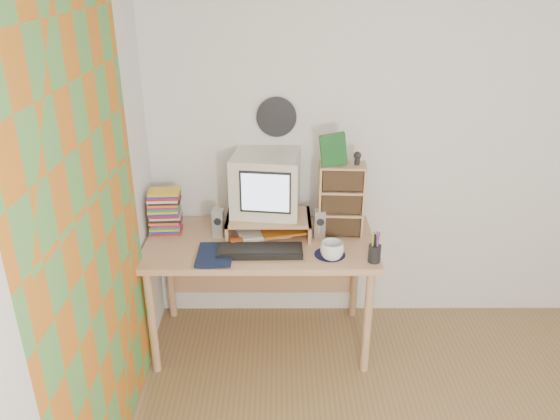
{
  "coord_description": "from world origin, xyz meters",
  "views": [
    {
      "loc": [
        -0.92,
        -1.59,
        2.29
      ],
      "look_at": [
        -0.91,
        1.33,
        0.98
      ],
      "focal_mm": 35.0,
      "sensor_mm": 36.0,
      "label": 1
    }
  ],
  "objects_px": {
    "crt_monitor": "(266,185)",
    "cd_rack": "(341,200)",
    "desk": "(261,255)",
    "diary": "(197,253)",
    "dvd_stack": "(165,212)",
    "mug": "(332,251)",
    "keyboard": "(260,251)"
  },
  "relations": [
    {
      "from": "crt_monitor",
      "to": "cd_rack",
      "type": "height_order",
      "value": "crt_monitor"
    },
    {
      "from": "desk",
      "to": "diary",
      "type": "height_order",
      "value": "diary"
    },
    {
      "from": "cd_rack",
      "to": "desk",
      "type": "bearing_deg",
      "value": -173.65
    },
    {
      "from": "dvd_stack",
      "to": "mug",
      "type": "distance_m",
      "value": 1.08
    },
    {
      "from": "cd_rack",
      "to": "diary",
      "type": "relative_size",
      "value": 1.82
    },
    {
      "from": "crt_monitor",
      "to": "keyboard",
      "type": "height_order",
      "value": "crt_monitor"
    },
    {
      "from": "cd_rack",
      "to": "mug",
      "type": "bearing_deg",
      "value": -100.7
    },
    {
      "from": "crt_monitor",
      "to": "cd_rack",
      "type": "bearing_deg",
      "value": 0.57
    },
    {
      "from": "keyboard",
      "to": "cd_rack",
      "type": "height_order",
      "value": "cd_rack"
    },
    {
      "from": "desk",
      "to": "cd_rack",
      "type": "distance_m",
      "value": 0.62
    },
    {
      "from": "desk",
      "to": "mug",
      "type": "xyz_separation_m",
      "value": [
        0.42,
        -0.29,
        0.19
      ]
    },
    {
      "from": "desk",
      "to": "dvd_stack",
      "type": "relative_size",
      "value": 5.25
    },
    {
      "from": "mug",
      "to": "diary",
      "type": "relative_size",
      "value": 0.53
    },
    {
      "from": "mug",
      "to": "desk",
      "type": "bearing_deg",
      "value": 145.0
    },
    {
      "from": "keyboard",
      "to": "mug",
      "type": "relative_size",
      "value": 3.69
    },
    {
      "from": "diary",
      "to": "crt_monitor",
      "type": "bearing_deg",
      "value": 41.56
    },
    {
      "from": "mug",
      "to": "crt_monitor",
      "type": "bearing_deg",
      "value": 135.34
    },
    {
      "from": "dvd_stack",
      "to": "cd_rack",
      "type": "distance_m",
      "value": 1.09
    },
    {
      "from": "cd_rack",
      "to": "diary",
      "type": "height_order",
      "value": "cd_rack"
    },
    {
      "from": "keyboard",
      "to": "diary",
      "type": "height_order",
      "value": "diary"
    },
    {
      "from": "desk",
      "to": "cd_rack",
      "type": "relative_size",
      "value": 3.04
    },
    {
      "from": "desk",
      "to": "cd_rack",
      "type": "xyz_separation_m",
      "value": [
        0.5,
        0.03,
        0.36
      ]
    },
    {
      "from": "dvd_stack",
      "to": "diary",
      "type": "bearing_deg",
      "value": -57.96
    },
    {
      "from": "mug",
      "to": "dvd_stack",
      "type": "bearing_deg",
      "value": 160.63
    },
    {
      "from": "crt_monitor",
      "to": "dvd_stack",
      "type": "height_order",
      "value": "crt_monitor"
    },
    {
      "from": "crt_monitor",
      "to": "dvd_stack",
      "type": "xyz_separation_m",
      "value": [
        -0.63,
        -0.02,
        -0.17
      ]
    },
    {
      "from": "desk",
      "to": "diary",
      "type": "bearing_deg",
      "value": -143.54
    },
    {
      "from": "diary",
      "to": "mug",
      "type": "bearing_deg",
      "value": -2.25
    },
    {
      "from": "keyboard",
      "to": "diary",
      "type": "distance_m",
      "value": 0.36
    },
    {
      "from": "dvd_stack",
      "to": "keyboard",
      "type": "bearing_deg",
      "value": -29.58
    },
    {
      "from": "cd_rack",
      "to": "mug",
      "type": "height_order",
      "value": "cd_rack"
    },
    {
      "from": "crt_monitor",
      "to": "diary",
      "type": "bearing_deg",
      "value": -130.48
    }
  ]
}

